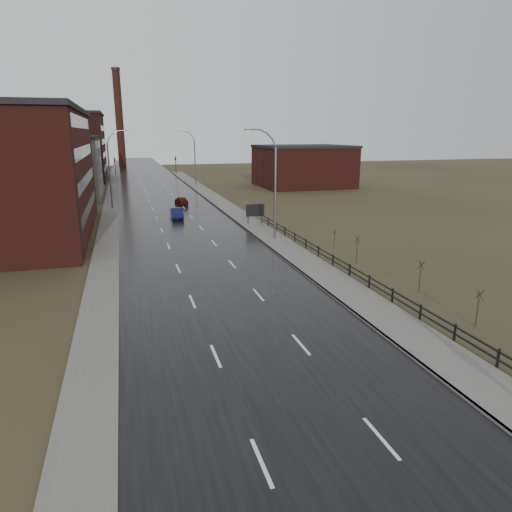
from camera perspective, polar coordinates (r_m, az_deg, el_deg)
road at (r=69.73m, az=-10.92°, el=5.86°), size 14.00×300.00×0.06m
sidewalk_right at (r=47.27m, az=2.50°, el=1.87°), size 3.20×180.00×0.18m
curb_right at (r=46.82m, az=0.73°, el=1.75°), size 0.16×180.00×0.18m
sidewalk_left at (r=69.48m, az=-17.68°, el=5.42°), size 2.40×260.00×0.12m
warehouse_mid at (r=87.59m, az=-24.25°, el=10.11°), size 16.32×20.40×10.50m
warehouse_far at (r=117.86m, az=-24.92°, el=12.22°), size 26.52×24.48×15.50m
building_right at (r=97.88m, az=5.90°, el=11.14°), size 18.36×16.32×8.50m
smokestack at (r=158.67m, az=-16.72°, el=16.16°), size 2.70×2.70×30.70m
streetlight_right_mid at (r=47.21m, az=2.07°, el=8.94°), size 3.36×0.28×11.35m
streetlight_left at (r=70.80m, az=-17.62°, el=10.31°), size 3.36×0.28×11.35m
streetlight_right_far at (r=99.81m, az=-7.82°, el=12.06°), size 3.36×0.28×11.35m
guardrail at (r=33.14m, az=14.57°, el=-3.31°), size 0.10×53.05×1.10m
shrub_c at (r=29.34m, az=26.00°, el=-5.72°), size 0.55×0.58×2.34m
shrub_d at (r=33.94m, az=19.84°, el=-2.32°), size 0.56×0.59×2.38m
shrub_e at (r=40.23m, az=12.53°, el=0.95°), size 0.58×0.62×2.47m
shrub_f at (r=46.34m, az=9.78°, el=2.35°), size 0.39×0.41×1.59m
billboard at (r=56.05m, az=-0.11°, el=5.68°), size 2.33×0.17×2.54m
traffic_light_left at (r=128.77m, az=-17.28°, el=11.64°), size 0.58×2.73×5.30m
traffic_light_right at (r=129.53m, az=-10.04°, el=12.09°), size 0.58×2.73×5.30m
car_near at (r=60.84m, az=-9.88°, el=5.21°), size 1.51×4.15×1.36m
car_far at (r=72.88m, az=-9.31°, el=6.83°), size 1.96×4.02×1.32m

